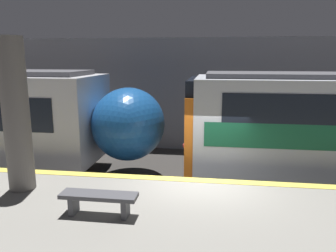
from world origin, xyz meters
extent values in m
plane|color=#33302D|center=(0.00, 0.00, 0.00)|extent=(120.00, 120.00, 0.00)
cube|color=gray|center=(0.00, -2.14, 0.53)|extent=(40.00, 4.29, 1.06)
cube|color=#EAD14C|center=(0.00, -0.15, 1.07)|extent=(40.00, 0.30, 0.01)
cube|color=gray|center=(0.00, 6.45, 2.46)|extent=(50.00, 0.15, 4.93)
cylinder|color=slate|center=(-4.12, -1.24, 2.80)|extent=(0.59, 0.59, 3.48)
ellipsoid|color=#195199|center=(-2.54, 2.53, 1.90)|extent=(2.42, 2.77, 2.43)
sphere|color=#F2EFCC|center=(-1.59, 2.53, 1.46)|extent=(0.20, 0.20, 0.20)
cube|color=orange|center=(-0.40, 2.53, 1.81)|extent=(0.25, 2.95, 2.32)
cube|color=black|center=(-0.40, 2.53, 2.97)|extent=(0.25, 2.65, 0.93)
sphere|color=#EA4C42|center=(-0.56, 1.86, 1.41)|extent=(0.18, 0.18, 0.18)
sphere|color=#EA4C42|center=(-0.56, 3.21, 1.41)|extent=(0.18, 0.18, 0.18)
cube|color=#4C4C51|center=(-2.39, -2.28, 1.27)|extent=(0.10, 0.32, 0.41)
cube|color=#4C4C51|center=(-1.34, -2.28, 1.27)|extent=(0.10, 0.32, 0.41)
cube|color=#4C4C51|center=(-1.87, -2.28, 1.47)|extent=(1.50, 0.40, 0.08)
camera|label=1|loc=(0.29, -7.94, 4.08)|focal=35.00mm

